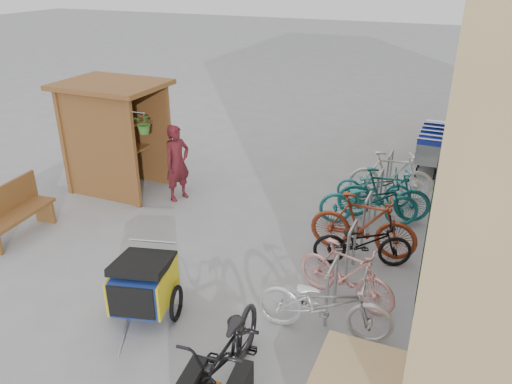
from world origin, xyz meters
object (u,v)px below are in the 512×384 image
at_px(kiosk, 111,122).
at_px(bike_7, 391,176).
at_px(bike_0, 324,303).
at_px(shopping_carts, 432,142).
at_px(bike_4, 369,201).
at_px(bike_2, 363,242).
at_px(bike_3, 363,225).
at_px(bench, 13,211).
at_px(bike_5, 384,194).
at_px(bike_6, 374,187).
at_px(bike_1, 346,274).
at_px(person_kiosk, 177,163).
at_px(cargo_bike, 228,358).
at_px(child_trailer, 143,283).

relative_size(kiosk, bike_7, 1.41).
bearing_deg(bike_0, shopping_carts, -11.63).
bearing_deg(bike_4, bike_2, 170.65).
distance_m(bike_0, bike_3, 2.29).
xyz_separation_m(bench, bike_5, (6.13, 3.35, 0.03)).
bearing_deg(shopping_carts, kiosk, -145.43).
relative_size(bike_0, bike_6, 1.22).
height_order(bike_1, bike_5, bike_5).
bearing_deg(bike_5, bike_6, 15.95).
bearing_deg(bike_7, bike_5, 169.15).
height_order(person_kiosk, bike_2, person_kiosk).
height_order(bike_3, bike_4, bike_3).
height_order(bench, bike_2, bench).
xyz_separation_m(bike_0, bike_1, (0.09, 0.81, -0.01)).
bearing_deg(bike_1, bike_0, -170.18).
xyz_separation_m(person_kiosk, bike_4, (3.97, 0.43, -0.32)).
bearing_deg(shopping_carts, bike_2, -96.21).
relative_size(bike_6, bike_7, 0.86).
distance_m(bench, cargo_bike, 5.59).
relative_size(shopping_carts, bike_0, 1.21).
distance_m(bench, bike_1, 6.10).
bearing_deg(person_kiosk, bike_0, -104.60).
relative_size(person_kiosk, bike_3, 0.89).
xyz_separation_m(kiosk, cargo_bike, (4.87, -4.35, -1.02)).
relative_size(bike_0, bike_2, 1.14).
bearing_deg(person_kiosk, bench, 164.71).
bearing_deg(bike_1, kiosk, 86.39).
xyz_separation_m(bench, cargo_bike, (5.28, -1.83, 0.03)).
bearing_deg(cargo_bike, bike_6, 78.84).
distance_m(bench, child_trailer, 3.67).
xyz_separation_m(bike_2, bike_3, (-0.08, 0.38, 0.13)).
bearing_deg(bike_7, bike_0, 165.88).
bearing_deg(bench, kiosk, 75.37).
bearing_deg(shopping_carts, bike_3, -97.61).
bearing_deg(bench, person_kiosk, 47.77).
height_order(cargo_bike, bike_6, cargo_bike).
relative_size(kiosk, bike_0, 1.34).
relative_size(bike_0, bike_3, 1.01).
height_order(bike_0, bike_4, bike_4).
height_order(kiosk, bike_4, kiosk).
bearing_deg(bike_3, bike_1, -178.85).
distance_m(person_kiosk, bike_3, 4.15).
bearing_deg(bike_0, cargo_bike, 147.94).
height_order(shopping_carts, bike_2, shopping_carts).
xyz_separation_m(bike_1, bike_6, (-0.26, 3.50, -0.08)).
bearing_deg(child_trailer, bike_2, 29.87).
height_order(person_kiosk, bike_6, person_kiosk).
bearing_deg(bike_0, bike_4, -4.63).
relative_size(person_kiosk, bike_6, 1.08).
distance_m(kiosk, bike_2, 5.89).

